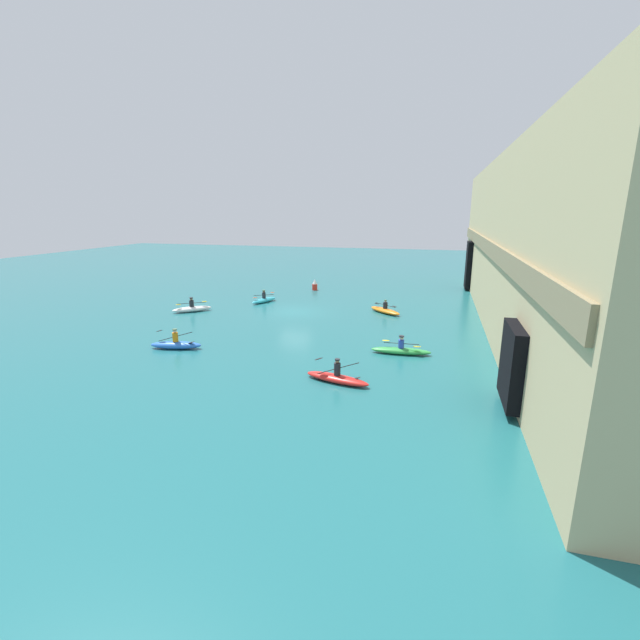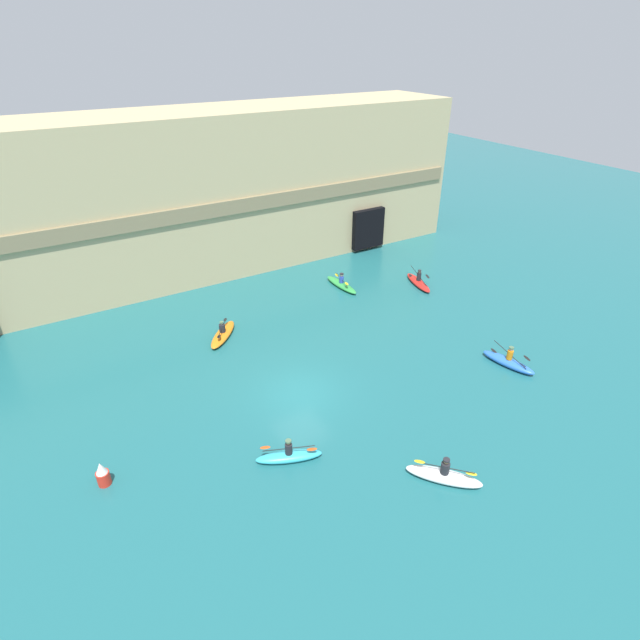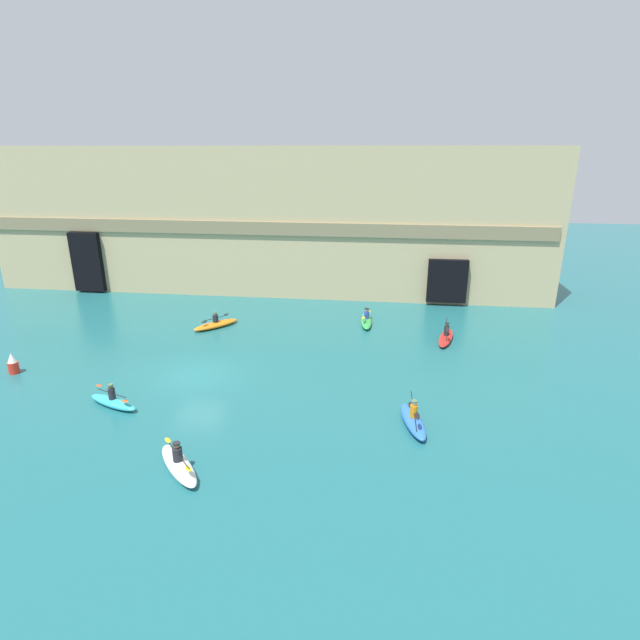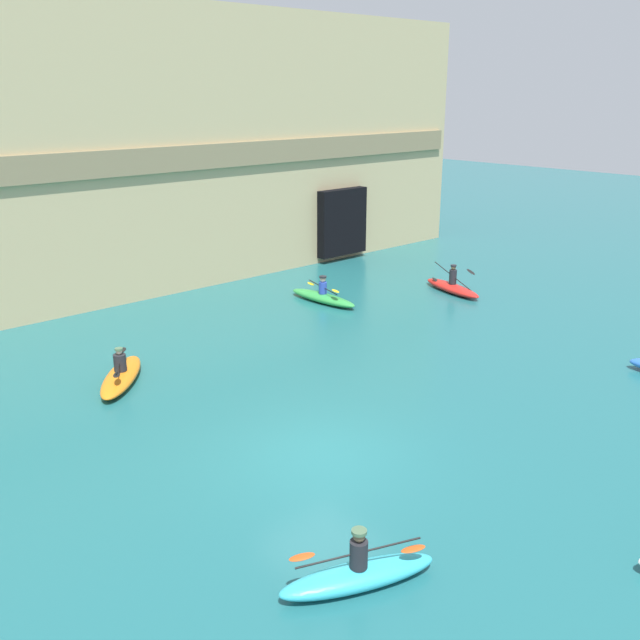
{
  "view_description": "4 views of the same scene",
  "coord_description": "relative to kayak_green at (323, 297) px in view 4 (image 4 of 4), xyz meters",
  "views": [
    {
      "loc": [
        31.63,
        10.67,
        7.86
      ],
      "look_at": [
        5.54,
        3.58,
        0.9
      ],
      "focal_mm": 24.0,
      "sensor_mm": 36.0,
      "label": 1
    },
    {
      "loc": [
        -9.34,
        -17.57,
        15.69
      ],
      "look_at": [
        3.73,
        4.28,
        1.03
      ],
      "focal_mm": 28.0,
      "sensor_mm": 36.0,
      "label": 2
    },
    {
      "loc": [
        9.31,
        -22.51,
        11.14
      ],
      "look_at": [
        5.78,
        4.98,
        1.53
      ],
      "focal_mm": 28.0,
      "sensor_mm": 36.0,
      "label": 3
    },
    {
      "loc": [
        -9.86,
        -10.74,
        8.03
      ],
      "look_at": [
        4.67,
        5.18,
        1.02
      ],
      "focal_mm": 40.0,
      "sensor_mm": 36.0,
      "label": 4
    }
  ],
  "objects": [
    {
      "name": "kayak_cyan",
      "position": [
        -10.96,
        -12.8,
        0.02
      ],
      "size": [
        2.86,
        1.67,
        1.1
      ],
      "rotation": [
        0.0,
        0.0,
        2.76
      ],
      "color": "#33B2C6",
      "rests_on": "ground"
    },
    {
      "name": "kayak_orange",
      "position": [
        -9.73,
        -2.05,
        0.0
      ],
      "size": [
        2.74,
        2.94,
        1.06
      ],
      "rotation": [
        0.0,
        0.0,
        3.99
      ],
      "color": "orange",
      "rests_on": "ground"
    },
    {
      "name": "kayak_red",
      "position": [
        4.93,
        -2.54,
        0.0
      ],
      "size": [
        1.48,
        3.3,
        1.16
      ],
      "rotation": [
        0.0,
        0.0,
        1.33
      ],
      "color": "red",
      "rests_on": "ground"
    },
    {
      "name": "cliff_bluff",
      "position": [
        -8.44,
        8.47,
        5.4
      ],
      "size": [
        43.98,
        7.43,
        11.27
      ],
      "color": "tan",
      "rests_on": "ground"
    },
    {
      "name": "kayak_green",
      "position": [
        0.0,
        0.0,
        0.0
      ],
      "size": [
        0.89,
        3.36,
        1.07
      ],
      "rotation": [
        0.0,
        0.0,
        1.62
      ],
      "color": "green",
      "rests_on": "ground"
    },
    {
      "name": "ground_plane",
      "position": [
        -8.38,
        -9.08,
        -0.22
      ],
      "size": [
        120.0,
        120.0,
        0.0
      ],
      "primitive_type": "plane",
      "color": "#1E6066"
    }
  ]
}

